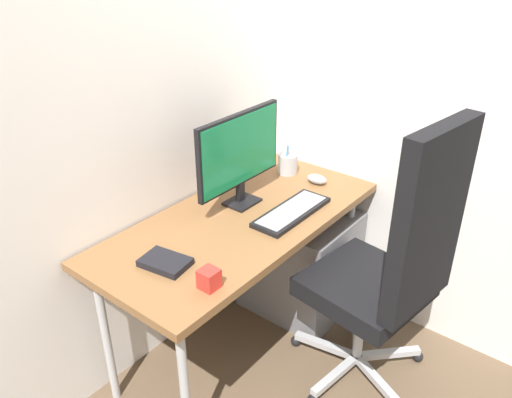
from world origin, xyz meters
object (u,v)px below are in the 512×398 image
(pen_holder, at_px, (288,164))
(notebook, at_px, (165,262))
(mouse, at_px, (317,179))
(desk_clamp_accessory, at_px, (209,279))
(monitor, at_px, (240,153))
(keyboard, at_px, (292,212))
(filing_cabinet, at_px, (299,260))
(office_chair, at_px, (394,262))

(pen_holder, relative_size, notebook, 1.07)
(mouse, xyz_separation_m, desk_clamp_accessory, (-0.93, -0.15, 0.01))
(monitor, bearing_deg, keyboard, -76.84)
(monitor, xyz_separation_m, keyboard, (0.06, -0.24, -0.23))
(filing_cabinet, bearing_deg, mouse, -37.60)
(monitor, relative_size, desk_clamp_accessory, 7.02)
(desk_clamp_accessory, bearing_deg, keyboard, 6.83)
(pen_holder, bearing_deg, office_chair, -112.56)
(monitor, bearing_deg, office_chair, -83.03)
(pen_holder, bearing_deg, mouse, -92.72)
(filing_cabinet, height_order, desk_clamp_accessory, desk_clamp_accessory)
(filing_cabinet, xyz_separation_m, pen_holder, (0.06, 0.14, 0.50))
(keyboard, xyz_separation_m, desk_clamp_accessory, (-0.60, -0.07, 0.03))
(office_chair, distance_m, keyboard, 0.48)
(office_chair, height_order, desk_clamp_accessory, office_chair)
(monitor, relative_size, keyboard, 1.25)
(notebook, bearing_deg, monitor, 0.55)
(filing_cabinet, distance_m, keyboard, 0.55)
(keyboard, xyz_separation_m, pen_holder, (0.34, 0.26, 0.04))
(mouse, bearing_deg, pen_holder, 86.40)
(filing_cabinet, xyz_separation_m, notebook, (-0.88, 0.02, 0.46))
(filing_cabinet, height_order, keyboard, keyboard)
(filing_cabinet, xyz_separation_m, mouse, (0.06, -0.04, 0.47))
(office_chair, height_order, mouse, office_chair)
(keyboard, relative_size, notebook, 2.30)
(monitor, height_order, keyboard, monitor)
(desk_clamp_accessory, bearing_deg, pen_holder, 19.59)
(office_chair, relative_size, monitor, 2.48)
(monitor, distance_m, keyboard, 0.34)
(keyboard, height_order, mouse, mouse)
(filing_cabinet, bearing_deg, desk_clamp_accessory, -167.41)
(mouse, height_order, notebook, mouse)
(filing_cabinet, bearing_deg, notebook, 178.50)
(pen_holder, distance_m, notebook, 0.95)
(office_chair, distance_m, desk_clamp_accessory, 0.75)
(filing_cabinet, xyz_separation_m, keyboard, (-0.27, -0.12, 0.46))
(mouse, bearing_deg, filing_cabinet, 141.52)
(office_chair, bearing_deg, monitor, 96.97)
(office_chair, relative_size, notebook, 7.11)
(keyboard, distance_m, desk_clamp_accessory, 0.60)
(keyboard, bearing_deg, notebook, 166.45)
(office_chair, xyz_separation_m, desk_clamp_accessory, (-0.63, 0.40, 0.10))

